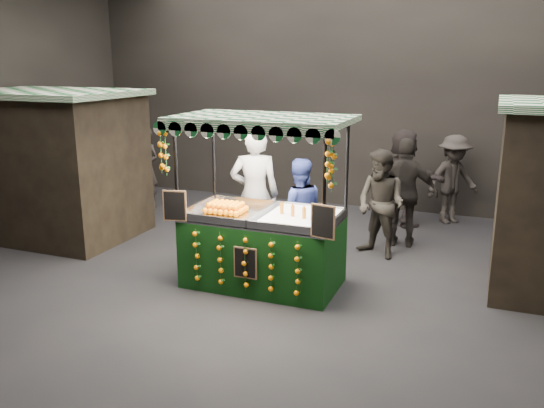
% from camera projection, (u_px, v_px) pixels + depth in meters
% --- Properties ---
extents(ground, '(12.00, 12.00, 0.00)m').
position_uv_depth(ground, '(259.00, 288.00, 7.94)').
color(ground, black).
rests_on(ground, ground).
extents(market_hall, '(12.10, 10.10, 5.05)m').
position_uv_depth(market_hall, '(258.00, 38.00, 7.09)').
color(market_hall, black).
rests_on(market_hall, ground).
extents(neighbour_stall_left, '(3.00, 2.20, 2.60)m').
position_uv_depth(neighbour_stall_left, '(54.00, 164.00, 10.08)').
color(neighbour_stall_left, black).
rests_on(neighbour_stall_left, ground).
extents(juice_stall, '(2.47, 1.45, 2.39)m').
position_uv_depth(juice_stall, '(263.00, 235.00, 7.87)').
color(juice_stall, black).
rests_on(juice_stall, ground).
extents(vendor_grey, '(0.90, 0.76, 2.11)m').
position_uv_depth(vendor_grey, '(255.00, 195.00, 8.87)').
color(vendor_grey, gray).
rests_on(vendor_grey, ground).
extents(vendor_blue, '(0.99, 0.90, 1.66)m').
position_uv_depth(vendor_blue, '(299.00, 211.00, 8.80)').
color(vendor_blue, navy).
rests_on(vendor_blue, ground).
extents(shopper_0, '(0.67, 0.49, 1.72)m').
position_uv_depth(shopper_0, '(146.00, 168.00, 12.06)').
color(shopper_0, '#2C2624').
rests_on(shopper_0, ground).
extents(shopper_1, '(1.06, 0.98, 1.75)m').
position_uv_depth(shopper_1, '(381.00, 204.00, 9.01)').
color(shopper_1, '#2A2622').
rests_on(shopper_1, ground).
extents(shopper_2, '(1.12, 0.54, 1.86)m').
position_uv_depth(shopper_2, '(405.00, 193.00, 9.53)').
color(shopper_2, black).
rests_on(shopper_2, ground).
extents(shopper_3, '(1.26, 1.22, 1.73)m').
position_uv_depth(shopper_3, '(453.00, 179.00, 10.90)').
color(shopper_3, '#2E2926').
rests_on(shopper_3, ground).
extents(shopper_4, '(1.05, 0.93, 1.81)m').
position_uv_depth(shopper_4, '(109.00, 169.00, 11.70)').
color(shopper_4, black).
rests_on(shopper_4, ground).
extents(shopper_5, '(1.69, 1.50, 1.86)m').
position_uv_depth(shopper_5, '(403.00, 177.00, 10.77)').
color(shopper_5, '#2A2322').
rests_on(shopper_5, ground).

